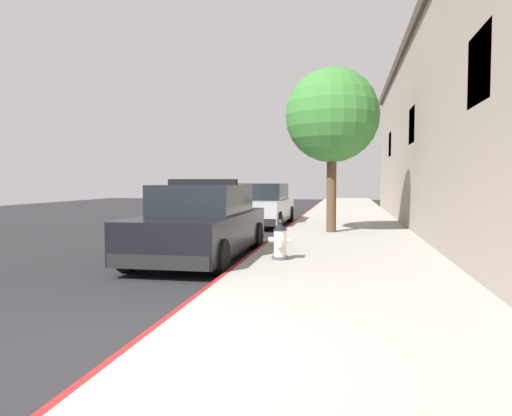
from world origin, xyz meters
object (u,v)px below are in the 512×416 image
Objects in this scene: parked_car_silver_ahead at (262,206)px; street_tree at (332,116)px; fire_hydrant at (280,241)px; police_cruiser at (202,223)px.

parked_car_silver_ahead is 1.02× the size of street_tree.
fire_hydrant is at bearing -98.65° from street_tree.
fire_hydrant is 6.06m from street_tree.
street_tree is (2.56, 4.46, 2.78)m from police_cruiser.
parked_car_silver_ahead is at bearing 90.68° from police_cruiser.
police_cruiser reaches higher than parked_car_silver_ahead.
fire_hydrant is 0.16× the size of street_tree.
police_cruiser is at bearing 157.62° from fire_hydrant.
police_cruiser is 5.85m from street_tree.
parked_car_silver_ahead is 8.66m from fire_hydrant.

